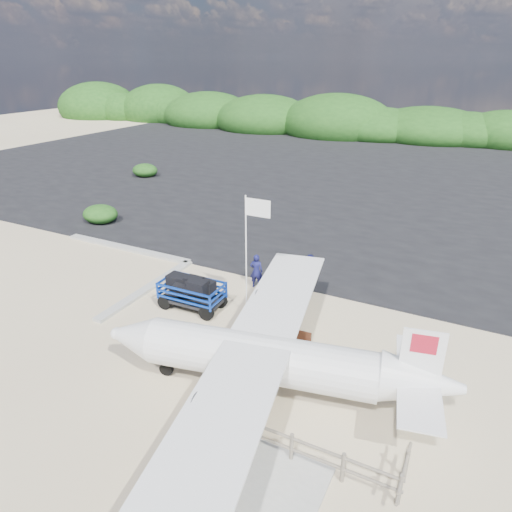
{
  "coord_description": "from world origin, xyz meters",
  "views": [
    {
      "loc": [
        9.5,
        -14.05,
        10.65
      ],
      "look_at": [
        0.65,
        3.25,
        2.16
      ],
      "focal_mm": 32.0,
      "sensor_mm": 36.0,
      "label": 1
    }
  ],
  "objects_px": {
    "flagpole": "(247,314)",
    "crew_b": "(309,270)",
    "crew_a": "(256,271)",
    "signboard": "(291,357)",
    "baggage_cart": "(193,308)"
  },
  "relations": [
    {
      "from": "flagpole",
      "to": "crew_a",
      "type": "height_order",
      "value": "flagpole"
    },
    {
      "from": "crew_a",
      "to": "signboard",
      "type": "bearing_deg",
      "value": 113.71
    },
    {
      "from": "crew_b",
      "to": "flagpole",
      "type": "bearing_deg",
      "value": 88.67
    },
    {
      "from": "crew_a",
      "to": "crew_b",
      "type": "distance_m",
      "value": 2.67
    },
    {
      "from": "baggage_cart",
      "to": "crew_b",
      "type": "bearing_deg",
      "value": 48.35
    },
    {
      "from": "flagpole",
      "to": "crew_b",
      "type": "height_order",
      "value": "flagpole"
    },
    {
      "from": "flagpole",
      "to": "crew_b",
      "type": "bearing_deg",
      "value": 70.39
    },
    {
      "from": "flagpole",
      "to": "signboard",
      "type": "height_order",
      "value": "flagpole"
    },
    {
      "from": "baggage_cart",
      "to": "crew_a",
      "type": "bearing_deg",
      "value": 61.27
    },
    {
      "from": "signboard",
      "to": "crew_b",
      "type": "distance_m",
      "value": 6.33
    },
    {
      "from": "baggage_cart",
      "to": "flagpole",
      "type": "xyz_separation_m",
      "value": [
        2.49,
        0.61,
        0.0
      ]
    },
    {
      "from": "baggage_cart",
      "to": "crew_a",
      "type": "height_order",
      "value": "crew_a"
    },
    {
      "from": "flagpole",
      "to": "crew_a",
      "type": "distance_m",
      "value": 2.86
    },
    {
      "from": "flagpole",
      "to": "baggage_cart",
      "type": "bearing_deg",
      "value": -166.23
    },
    {
      "from": "flagpole",
      "to": "signboard",
      "type": "bearing_deg",
      "value": -33.97
    }
  ]
}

